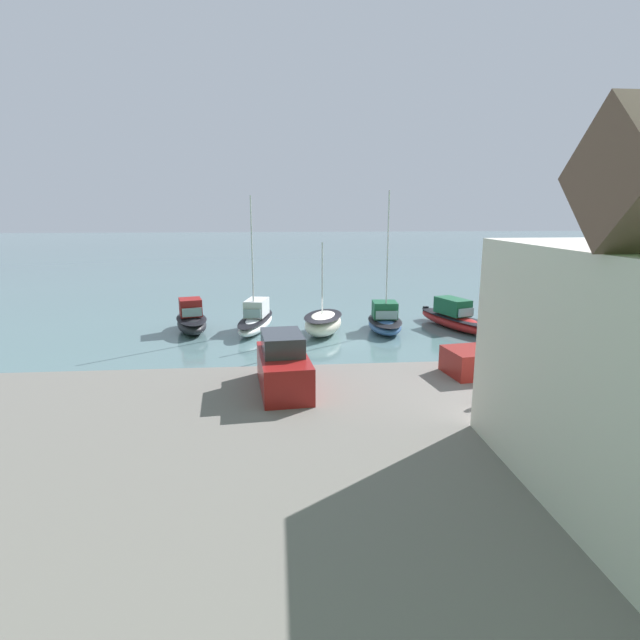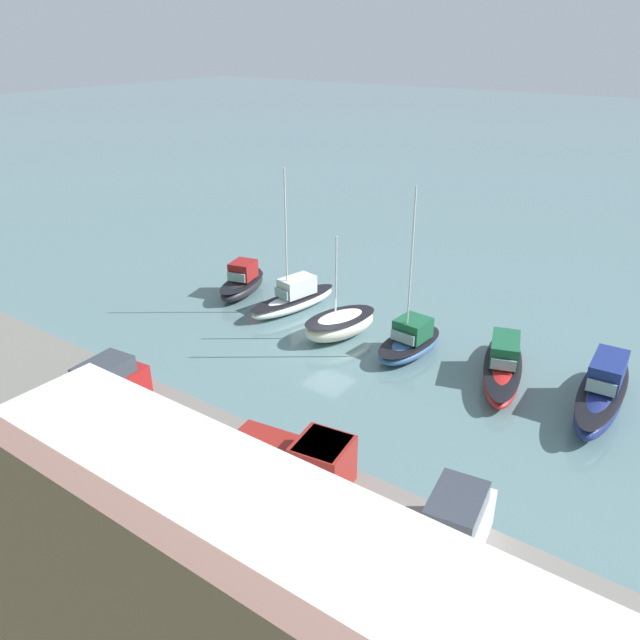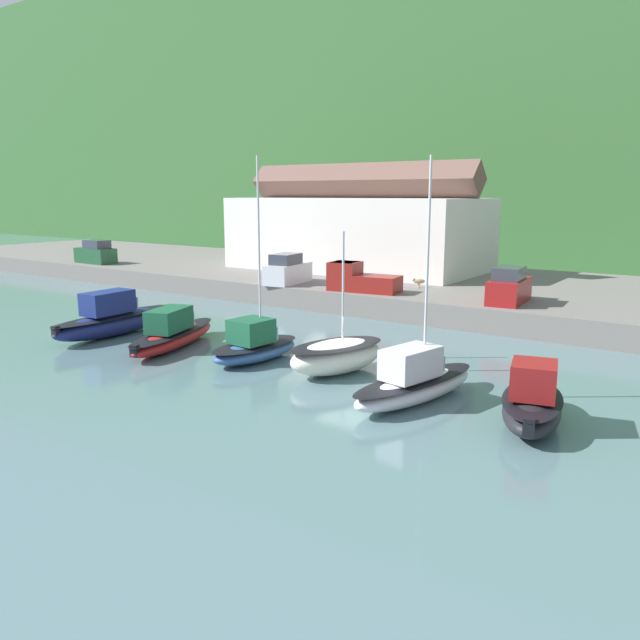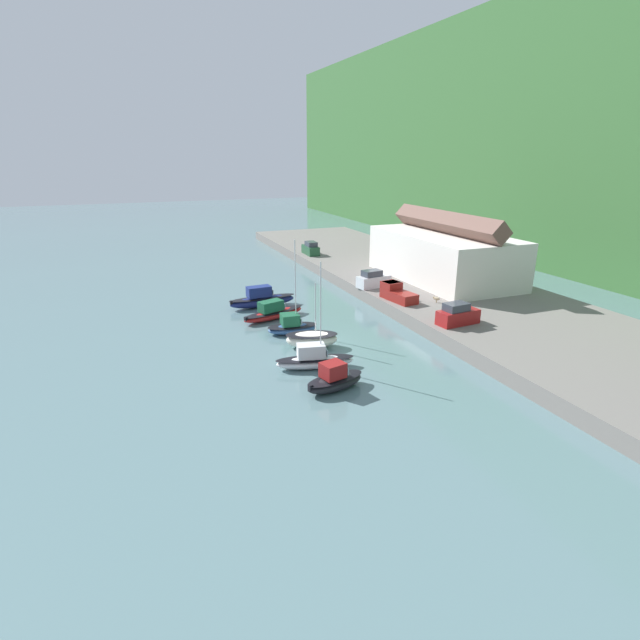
{
  "view_description": "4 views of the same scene",
  "coord_description": "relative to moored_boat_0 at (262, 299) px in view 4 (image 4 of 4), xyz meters",
  "views": [
    {
      "loc": [
        3.22,
        31.46,
        8.28
      ],
      "look_at": [
        0.79,
        3.96,
        2.15
      ],
      "focal_mm": 28.0,
      "sensor_mm": 36.0,
      "label": 1
    },
    {
      "loc": [
        -18.03,
        26.2,
        16.51
      ],
      "look_at": [
        0.23,
        0.59,
        1.75
      ],
      "focal_mm": 35.0,
      "sensor_mm": 36.0,
      "label": 2
    },
    {
      "loc": [
        14.79,
        -23.52,
        7.8
      ],
      "look_at": [
        -1.67,
        0.02,
        1.98
      ],
      "focal_mm": 35.0,
      "sensor_mm": 36.0,
      "label": 3
    },
    {
      "loc": [
        41.12,
        -16.73,
        17.35
      ],
      "look_at": [
        -2.37,
        0.56,
        1.69
      ],
      "focal_mm": 28.0,
      "sensor_mm": 36.0,
      "label": 4
    }
  ],
  "objects": [
    {
      "name": "moored_boat_4",
      "position": [
        18.94,
        -0.63,
        -0.14
      ],
      "size": [
        3.17,
        6.95,
        9.18
      ],
      "rotation": [
        0.0,
        0.0,
        -0.21
      ],
      "color": "white",
      "rests_on": "ground_plane"
    },
    {
      "name": "moored_boat_1",
      "position": [
        4.87,
        -0.06,
        -0.18
      ],
      "size": [
        4.25,
        7.92,
        2.1
      ],
      "rotation": [
        0.0,
        0.0,
        0.32
      ],
      "color": "red",
      "rests_on": "ground_plane"
    },
    {
      "name": "ground_plane",
      "position": [
        14.25,
        2.15,
        -0.92
      ],
      "size": [
        320.0,
        320.0,
        0.0
      ],
      "primitive_type": "plane",
      "color": "slate"
    },
    {
      "name": "moored_boat_5",
      "position": [
        23.37,
        -0.64,
        -0.11
      ],
      "size": [
        3.16,
        5.33,
        2.28
      ],
      "rotation": [
        0.0,
        0.0,
        0.25
      ],
      "color": "black",
      "rests_on": "ground_plane"
    },
    {
      "name": "moored_boat_3",
      "position": [
        14.36,
        0.89,
        -0.13
      ],
      "size": [
        3.69,
        5.37,
        6.23
      ],
      "rotation": [
        0.0,
        0.0,
        -0.28
      ],
      "color": "white",
      "rests_on": "ground_plane"
    },
    {
      "name": "moored_boat_0",
      "position": [
        0.0,
        0.0,
        0.0
      ],
      "size": [
        2.46,
        8.23,
        2.54
      ],
      "rotation": [
        0.0,
        0.0,
        0.06
      ],
      "color": "navy",
      "rests_on": "ground_plane"
    },
    {
      "name": "parked_car_2",
      "position": [
        17.27,
        15.07,
        1.43
      ],
      "size": [
        2.18,
        4.35,
        2.16
      ],
      "rotation": [
        0.0,
        0.0,
        0.09
      ],
      "color": "maroon",
      "rests_on": "quay_promenade"
    },
    {
      "name": "harbor_clubhouse",
      "position": [
        0.89,
        24.64,
        3.79
      ],
      "size": [
        21.23,
        11.13,
        8.93
      ],
      "color": "silver",
      "rests_on": "quay_promenade"
    },
    {
      "name": "dog_on_quay",
      "position": [
        10.19,
        17.44,
        0.97
      ],
      "size": [
        0.85,
        0.64,
        0.68
      ],
      "rotation": [
        0.0,
        0.0,
        2.06
      ],
      "color": "tan",
      "rests_on": "quay_promenade"
    },
    {
      "name": "quay_promenade",
      "position": [
        14.25,
        22.59,
        -0.2
      ],
      "size": [
        126.81,
        20.85,
        1.44
      ],
      "color": "slate",
      "rests_on": "ground_plane"
    },
    {
      "name": "parked_car_0",
      "position": [
        1.41,
        14.06,
        1.43
      ],
      "size": [
        2.38,
        4.41,
        2.16
      ],
      "rotation": [
        0.0,
        0.0,
        0.14
      ],
      "color": "silver",
      "rests_on": "quay_promenade"
    },
    {
      "name": "moored_boat_2",
      "position": [
        10.02,
        0.4,
        -0.18
      ],
      "size": [
        2.67,
        5.28,
        9.51
      ],
      "rotation": [
        0.0,
        0.0,
        -0.08
      ],
      "color": "#33568E",
      "rests_on": "ground_plane"
    },
    {
      "name": "parked_car_3",
      "position": [
        -21.42,
        14.29,
        1.43
      ],
      "size": [
        4.23,
        1.87,
        2.16
      ],
      "rotation": [
        0.0,
        0.0,
        1.55
      ],
      "color": "#1E4C2D",
      "rests_on": "quay_promenade"
    },
    {
      "name": "pickup_truck_0",
      "position": [
        7.54,
        13.84,
        1.33
      ],
      "size": [
        4.95,
        2.6,
        1.9
      ],
      "rotation": [
        0.0,
        0.0,
        1.71
      ],
      "color": "maroon",
      "rests_on": "quay_promenade"
    }
  ]
}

